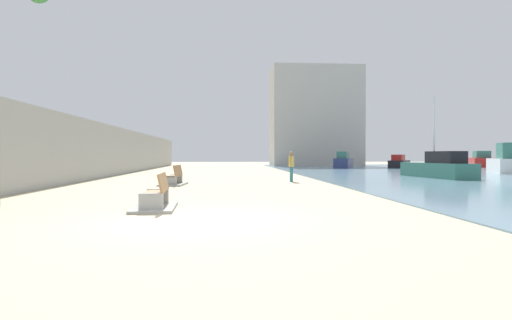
{
  "coord_description": "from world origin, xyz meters",
  "views": [
    {
      "loc": [
        0.71,
        -9.22,
        1.47
      ],
      "look_at": [
        2.47,
        15.1,
        1.17
      ],
      "focal_mm": 28.74,
      "sensor_mm": 36.0,
      "label": 1
    }
  ],
  "objects_px": {
    "bench_near": "(156,200)",
    "boat_distant": "(480,161)",
    "boat_far_left": "(507,162)",
    "boat_outer": "(399,163)",
    "bench_far": "(174,180)",
    "boat_far_right": "(438,168)",
    "person_walking": "(291,164)",
    "boat_nearest": "(343,162)"
  },
  "relations": [
    {
      "from": "bench_near",
      "to": "bench_far",
      "type": "xyz_separation_m",
      "value": [
        -0.65,
        8.94,
        0.0
      ]
    },
    {
      "from": "boat_far_left",
      "to": "boat_outer",
      "type": "distance_m",
      "value": 14.24
    },
    {
      "from": "boat_far_left",
      "to": "person_walking",
      "type": "bearing_deg",
      "value": -154.81
    },
    {
      "from": "bench_near",
      "to": "bench_far",
      "type": "distance_m",
      "value": 8.96
    },
    {
      "from": "bench_far",
      "to": "boat_nearest",
      "type": "xyz_separation_m",
      "value": [
        15.66,
        24.81,
        0.5
      ]
    },
    {
      "from": "bench_near",
      "to": "boat_outer",
      "type": "distance_m",
      "value": 40.02
    },
    {
      "from": "person_walking",
      "to": "boat_far_right",
      "type": "relative_size",
      "value": 0.28
    },
    {
      "from": "person_walking",
      "to": "boat_far_left",
      "type": "relative_size",
      "value": 0.29
    },
    {
      "from": "bench_near",
      "to": "boat_nearest",
      "type": "height_order",
      "value": "boat_nearest"
    },
    {
      "from": "boat_far_right",
      "to": "boat_distant",
      "type": "distance_m",
      "value": 28.67
    },
    {
      "from": "boat_far_right",
      "to": "boat_nearest",
      "type": "height_order",
      "value": "boat_far_right"
    },
    {
      "from": "boat_far_left",
      "to": "boat_outer",
      "type": "relative_size",
      "value": 1.17
    },
    {
      "from": "boat_nearest",
      "to": "boat_outer",
      "type": "xyz_separation_m",
      "value": [
        6.44,
        0.02,
        -0.13
      ]
    },
    {
      "from": "person_walking",
      "to": "boat_outer",
      "type": "height_order",
      "value": "person_walking"
    },
    {
      "from": "bench_near",
      "to": "person_walking",
      "type": "xyz_separation_m",
      "value": [
        5.48,
        10.99,
        0.73
      ]
    },
    {
      "from": "bench_far",
      "to": "boat_outer",
      "type": "xyz_separation_m",
      "value": [
        22.11,
        24.84,
        0.36
      ]
    },
    {
      "from": "bench_near",
      "to": "boat_nearest",
      "type": "distance_m",
      "value": 36.95
    },
    {
      "from": "person_walking",
      "to": "boat_outer",
      "type": "relative_size",
      "value": 0.34
    },
    {
      "from": "boat_far_left",
      "to": "boat_far_right",
      "type": "bearing_deg",
      "value": -145.56
    },
    {
      "from": "bench_near",
      "to": "person_walking",
      "type": "distance_m",
      "value": 12.3
    },
    {
      "from": "boat_far_right",
      "to": "boat_nearest",
      "type": "relative_size",
      "value": 1.15
    },
    {
      "from": "boat_far_left",
      "to": "boat_outer",
      "type": "bearing_deg",
      "value": 101.37
    },
    {
      "from": "boat_far_left",
      "to": "boat_outer",
      "type": "height_order",
      "value": "boat_far_left"
    },
    {
      "from": "person_walking",
      "to": "boat_far_left",
      "type": "xyz_separation_m",
      "value": [
        18.78,
        8.83,
        -0.06
      ]
    },
    {
      "from": "bench_near",
      "to": "boat_distant",
      "type": "xyz_separation_m",
      "value": [
        32.75,
        36.4,
        0.53
      ]
    },
    {
      "from": "bench_near",
      "to": "boat_distant",
      "type": "relative_size",
      "value": 0.3
    },
    {
      "from": "bench_far",
      "to": "boat_far_right",
      "type": "distance_m",
      "value": 16.62
    },
    {
      "from": "boat_far_left",
      "to": "bench_near",
      "type": "bearing_deg",
      "value": -140.75
    },
    {
      "from": "bench_far",
      "to": "boat_far_left",
      "type": "xyz_separation_m",
      "value": [
        24.91,
        10.88,
        0.68
      ]
    },
    {
      "from": "bench_near",
      "to": "boat_outer",
      "type": "relative_size",
      "value": 0.44
    },
    {
      "from": "boat_nearest",
      "to": "boat_distant",
      "type": "bearing_deg",
      "value": 8.47
    },
    {
      "from": "boat_far_left",
      "to": "boat_nearest",
      "type": "xyz_separation_m",
      "value": [
        -9.25,
        13.93,
        -0.18
      ]
    },
    {
      "from": "boat_far_left",
      "to": "boat_distant",
      "type": "bearing_deg",
      "value": 62.89
    },
    {
      "from": "bench_far",
      "to": "person_walking",
      "type": "distance_m",
      "value": 6.5
    },
    {
      "from": "bench_near",
      "to": "boat_distant",
      "type": "distance_m",
      "value": 48.96
    },
    {
      "from": "boat_nearest",
      "to": "bench_far",
      "type": "bearing_deg",
      "value": -122.26
    },
    {
      "from": "boat_far_left",
      "to": "boat_nearest",
      "type": "distance_m",
      "value": 16.72
    },
    {
      "from": "person_walking",
      "to": "bench_far",
      "type": "bearing_deg",
      "value": -161.52
    },
    {
      "from": "bench_far",
      "to": "boat_far_right",
      "type": "relative_size",
      "value": 0.37
    },
    {
      "from": "person_walking",
      "to": "boat_far_right",
      "type": "distance_m",
      "value": 10.16
    },
    {
      "from": "boat_far_right",
      "to": "boat_nearest",
      "type": "distance_m",
      "value": 20.09
    },
    {
      "from": "boat_far_left",
      "to": "boat_far_right",
      "type": "height_order",
      "value": "boat_far_right"
    }
  ]
}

